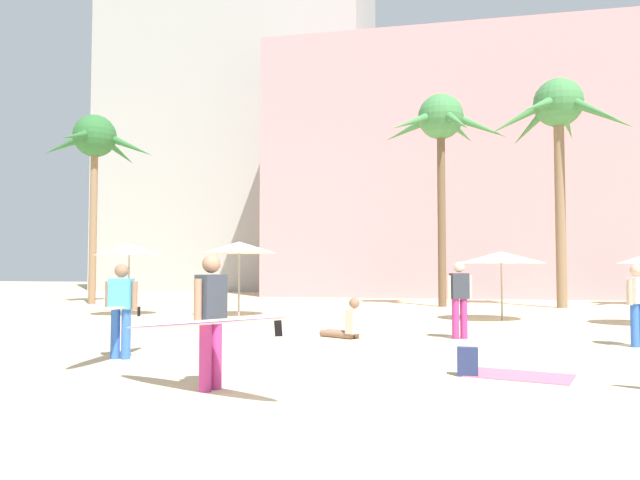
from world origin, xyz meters
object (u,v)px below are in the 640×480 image
(cafe_umbrella_3, at_px, (239,247))
(beach_towel, at_px, (518,375))
(palm_tree_far_left, at_px, (558,118))
(person_mid_left, at_px, (348,324))
(person_mid_right, at_px, (118,307))
(person_near_right, at_px, (637,301))
(cafe_umbrella_1, at_px, (129,250))
(person_far_left, at_px, (207,319))
(palm_tree_center, at_px, (95,144))
(cafe_umbrella_2, at_px, (501,257))
(palm_tree_right, at_px, (441,127))
(person_far_right, at_px, (459,296))
(backpack, at_px, (468,362))

(cafe_umbrella_3, distance_m, beach_towel, 12.75)
(palm_tree_far_left, height_order, person_mid_left, palm_tree_far_left)
(palm_tree_far_left, distance_m, beach_towel, 18.62)
(person_mid_right, bearing_deg, beach_towel, 85.33)
(person_near_right, bearing_deg, cafe_umbrella_1, 25.84)
(person_far_left, bearing_deg, palm_tree_center, -34.15)
(cafe_umbrella_2, xyz_separation_m, person_far_left, (-4.65, -11.93, -0.99))
(palm_tree_right, xyz_separation_m, person_far_right, (0.45, -11.71, -6.60))
(beach_towel, distance_m, person_mid_right, 6.67)
(palm_tree_center, bearing_deg, person_mid_right, -56.09)
(person_far_left, bearing_deg, backpack, -130.36)
(cafe_umbrella_3, xyz_separation_m, person_mid_right, (1.20, -9.60, -1.38))
(cafe_umbrella_2, bearing_deg, palm_tree_center, 163.10)
(person_far_left, height_order, person_near_right, person_far_left)
(cafe_umbrella_2, height_order, person_far_left, cafe_umbrella_2)
(palm_tree_right, relative_size, cafe_umbrella_3, 3.57)
(beach_towel, bearing_deg, person_far_left, -152.91)
(beach_towel, height_order, backpack, backpack)
(palm_tree_right, distance_m, person_far_left, 19.79)
(person_near_right, bearing_deg, person_far_left, 87.78)
(person_far_right, relative_size, person_near_right, 1.04)
(cafe_umbrella_3, distance_m, person_near_right, 12.16)
(cafe_umbrella_1, xyz_separation_m, person_near_right, (14.29, -5.28, -1.31))
(palm_tree_far_left, height_order, person_far_left, palm_tree_far_left)
(palm_tree_right, xyz_separation_m, person_mid_left, (-2.04, -12.13, -7.25))
(palm_tree_right, xyz_separation_m, person_far_left, (-2.83, -18.43, -6.62))
(beach_towel, bearing_deg, palm_tree_right, 94.16)
(person_near_right, bearing_deg, palm_tree_right, -26.22)
(backpack, relative_size, person_far_right, 0.24)
(palm_tree_far_left, xyz_separation_m, person_far_left, (-7.54, -18.61, -6.83))
(palm_tree_center, height_order, person_far_right, palm_tree_center)
(beach_towel, height_order, person_near_right, person_near_right)
(palm_tree_right, bearing_deg, person_near_right, -72.33)
(person_far_left, relative_size, person_mid_right, 1.11)
(palm_tree_center, relative_size, cafe_umbrella_3, 3.41)
(palm_tree_far_left, distance_m, cafe_umbrella_3, 14.28)
(person_mid_right, bearing_deg, palm_tree_center, -148.92)
(person_mid_right, xyz_separation_m, person_near_right, (9.37, 3.76, 0.01))
(cafe_umbrella_2, bearing_deg, backpack, -97.63)
(cafe_umbrella_1, distance_m, backpack, 14.47)
(palm_tree_right, height_order, person_mid_left, palm_tree_right)
(cafe_umbrella_1, height_order, beach_towel, cafe_umbrella_1)
(beach_towel, relative_size, person_far_left, 0.50)
(palm_tree_far_left, height_order, palm_tree_center, palm_tree_far_left)
(palm_tree_right, distance_m, cafe_umbrella_1, 13.64)
(cafe_umbrella_3, distance_m, person_mid_left, 7.48)
(backpack, relative_size, person_near_right, 0.25)
(palm_tree_far_left, distance_m, cafe_umbrella_1, 17.62)
(cafe_umbrella_2, bearing_deg, palm_tree_far_left, 66.58)
(palm_tree_far_left, xyz_separation_m, cafe_umbrella_2, (-2.89, -6.68, -5.84))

